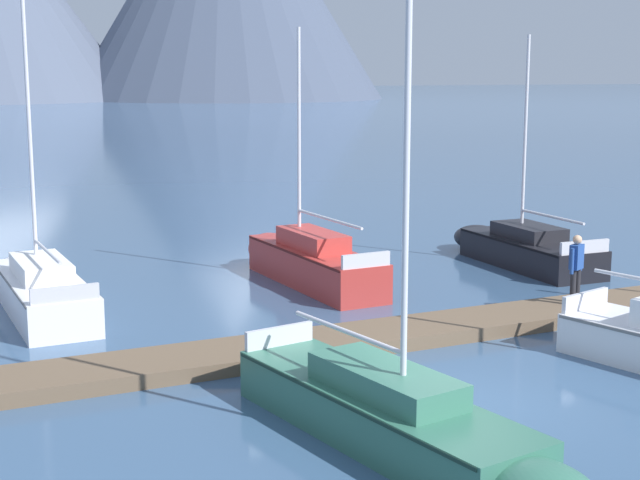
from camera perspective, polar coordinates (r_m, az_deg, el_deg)
ground_plane at (r=17.15m, az=8.25°, el=-9.86°), size 700.00×700.00×0.00m
dock at (r=20.42m, az=2.28°, el=-6.04°), size 29.16×2.47×0.30m
sailboat_mid_dock_port at (r=24.49m, az=-16.66°, el=-2.69°), size 1.90×7.11×9.31m
sailboat_mid_dock_starboard at (r=14.89m, az=4.93°, el=-10.72°), size 2.79×7.55×9.33m
sailboat_far_berth at (r=26.34m, az=-0.70°, el=-1.24°), size 1.88×6.67×7.05m
sailboat_end_of_dock at (r=29.56m, az=12.02°, el=-0.40°), size 1.90×6.38×6.92m
person_on_dock at (r=23.44m, az=15.26°, el=-1.47°), size 0.53×0.37×1.69m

